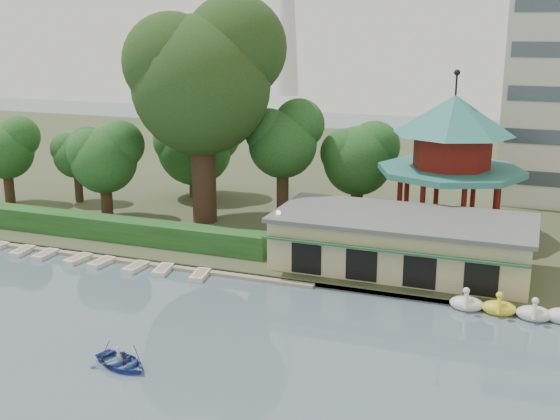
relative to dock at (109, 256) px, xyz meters
The scene contains 12 objects.
ground_plane 20.97m from the dock, 55.10° to the right, with size 220.00×220.00×0.00m, color slate.
shore 36.81m from the dock, 70.97° to the left, with size 220.00×70.00×0.40m, color #424930.
embankment 12.00m from the dock, ahead, with size 220.00×0.60×0.30m, color gray.
dock is the anchor object (origin of this frame).
boathouse 22.62m from the dock, 12.24° to the left, with size 18.60×9.39×3.90m.
pavilion 29.14m from the dock, 31.66° to the left, with size 12.40×12.40×13.50m.
hedge 4.61m from the dock, 132.27° to the left, with size 30.00×2.00×1.80m, color #255824.
lamp_post 13.99m from the dock, ahead, with size 0.36×0.36×4.28m.
big_tree 17.67m from the dock, 73.95° to the left, with size 13.26×12.35×19.84m.
small_trees 16.47m from the dock, 89.48° to the left, with size 39.59×16.94×10.84m.
moored_rowboats 3.58m from the dock, 155.83° to the right, with size 24.70×2.63×0.36m.
rowboat_with_passengers 18.55m from the dock, 54.12° to the right, with size 5.63×4.78×2.01m.
Camera 1 is at (18.79, -26.74, 17.88)m, focal length 45.00 mm.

